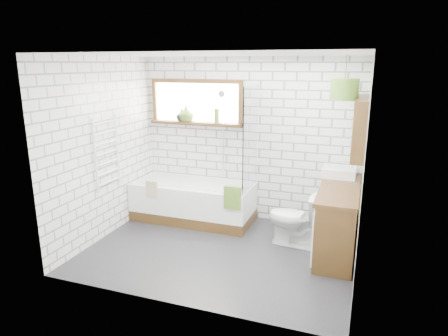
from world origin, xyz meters
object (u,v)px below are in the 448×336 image
(vanity, at_px, (338,219))
(pendant, at_px, (345,89))
(bathtub, at_px, (194,201))
(basin, at_px, (339,172))
(toilet, at_px, (296,219))

(vanity, bearing_deg, pendant, -167.34)
(bathtub, bearing_deg, pendant, -9.77)
(basin, distance_m, toilet, 0.91)
(basin, height_order, pendant, pendant)
(vanity, relative_size, basin, 3.45)
(pendant, bearing_deg, toilet, -178.86)
(toilet, height_order, pendant, pendant)
(vanity, bearing_deg, bathtub, 170.67)
(vanity, distance_m, pendant, 1.66)
(vanity, bearing_deg, toilet, -177.92)
(basin, bearing_deg, vanity, -83.16)
(pendant, bearing_deg, basin, 91.79)
(bathtub, distance_m, toilet, 1.71)
(vanity, height_order, toilet, vanity)
(vanity, distance_m, toilet, 0.55)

